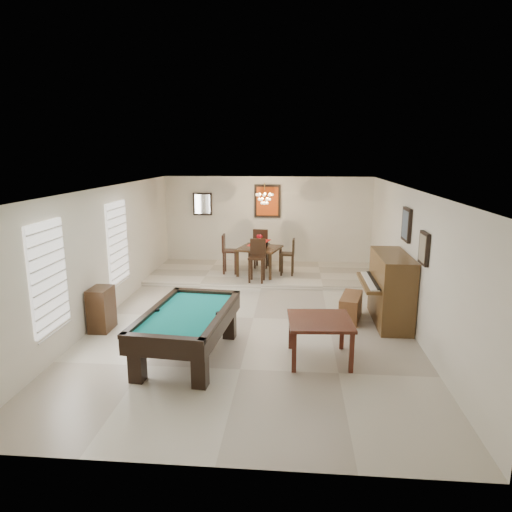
# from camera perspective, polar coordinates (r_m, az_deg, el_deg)

# --- Properties ---
(ground_plane) EXTENTS (6.00, 9.00, 0.02)m
(ground_plane) POSITION_cam_1_polar(r_m,az_deg,el_deg) (9.30, -0.32, -7.81)
(ground_plane) COLOR beige
(wall_back) EXTENTS (6.00, 0.04, 2.60)m
(wall_back) POSITION_cam_1_polar(r_m,az_deg,el_deg) (13.34, 1.43, 4.32)
(wall_back) COLOR silver
(wall_back) RESTS_ON ground_plane
(wall_front) EXTENTS (6.00, 0.04, 2.60)m
(wall_front) POSITION_cam_1_polar(r_m,az_deg,el_deg) (4.67, -5.46, -12.07)
(wall_front) COLOR silver
(wall_front) RESTS_ON ground_plane
(wall_left) EXTENTS (0.04, 9.00, 2.60)m
(wall_left) POSITION_cam_1_polar(r_m,az_deg,el_deg) (9.66, -18.34, 0.42)
(wall_left) COLOR silver
(wall_left) RESTS_ON ground_plane
(wall_right) EXTENTS (0.04, 9.00, 2.60)m
(wall_right) POSITION_cam_1_polar(r_m,az_deg,el_deg) (9.16, 18.71, -0.27)
(wall_right) COLOR silver
(wall_right) RESTS_ON ground_plane
(ceiling) EXTENTS (6.00, 9.00, 0.04)m
(ceiling) POSITION_cam_1_polar(r_m,az_deg,el_deg) (8.73, -0.34, 8.44)
(ceiling) COLOR white
(ceiling) RESTS_ON wall_back
(dining_step) EXTENTS (6.00, 2.50, 0.12)m
(dining_step) POSITION_cam_1_polar(r_m,az_deg,el_deg) (12.37, 1.05, -2.22)
(dining_step) COLOR beige
(dining_step) RESTS_ON ground_plane
(window_left_front) EXTENTS (0.06, 1.00, 1.70)m
(window_left_front) POSITION_cam_1_polar(r_m,az_deg,el_deg) (7.71, -24.52, -2.36)
(window_left_front) COLOR white
(window_left_front) RESTS_ON wall_left
(window_left_rear) EXTENTS (0.06, 1.00, 1.70)m
(window_left_rear) POSITION_cam_1_polar(r_m,az_deg,el_deg) (10.17, -16.92, 1.69)
(window_left_rear) COLOR white
(window_left_rear) RESTS_ON wall_left
(pool_table) EXTENTS (1.44, 2.38, 0.76)m
(pool_table) POSITION_cam_1_polar(r_m,az_deg,el_deg) (7.56, -8.50, -9.75)
(pool_table) COLOR black
(pool_table) RESTS_ON ground_plane
(square_table) EXTENTS (1.06, 1.06, 0.69)m
(square_table) POSITION_cam_1_polar(r_m,az_deg,el_deg) (7.48, 7.93, -10.31)
(square_table) COLOR #39160E
(square_table) RESTS_ON ground_plane
(upright_piano) EXTENTS (0.92, 1.64, 1.37)m
(upright_piano) POSITION_cam_1_polar(r_m,az_deg,el_deg) (9.21, 15.53, -3.94)
(upright_piano) COLOR brown
(upright_piano) RESTS_ON ground_plane
(piano_bench) EXTENTS (0.57, 0.97, 0.51)m
(piano_bench) POSITION_cam_1_polar(r_m,az_deg,el_deg) (9.32, 11.75, -6.32)
(piano_bench) COLOR brown
(piano_bench) RESTS_ON ground_plane
(apothecary_chest) EXTENTS (0.36, 0.55, 0.82)m
(apothecary_chest) POSITION_cam_1_polar(r_m,az_deg,el_deg) (9.05, -18.77, -6.29)
(apothecary_chest) COLOR black
(apothecary_chest) RESTS_ON ground_plane
(dining_table) EXTENTS (1.25, 1.25, 0.84)m
(dining_table) POSITION_cam_1_polar(r_m,az_deg,el_deg) (12.00, 0.43, -0.31)
(dining_table) COLOR black
(dining_table) RESTS_ON dining_step
(flower_vase) EXTENTS (0.14, 0.14, 0.23)m
(flower_vase) POSITION_cam_1_polar(r_m,az_deg,el_deg) (11.89, 0.44, 2.19)
(flower_vase) COLOR #A20D19
(flower_vase) RESTS_ON dining_table
(dining_chair_south) EXTENTS (0.42, 0.42, 1.06)m
(dining_chair_south) POSITION_cam_1_polar(r_m,az_deg,el_deg) (11.26, 0.10, -0.64)
(dining_chair_south) COLOR black
(dining_chair_south) RESTS_ON dining_step
(dining_chair_north) EXTENTS (0.45, 0.45, 1.11)m
(dining_chair_north) POSITION_cam_1_polar(r_m,az_deg,el_deg) (12.69, 0.71, 1.02)
(dining_chair_north) COLOR black
(dining_chair_north) RESTS_ON dining_step
(dining_chair_west) EXTENTS (0.40, 0.40, 1.04)m
(dining_chair_west) POSITION_cam_1_polar(r_m,az_deg,el_deg) (12.11, -3.25, 0.26)
(dining_chair_west) COLOR black
(dining_chair_west) RESTS_ON dining_step
(dining_chair_east) EXTENTS (0.37, 0.37, 0.96)m
(dining_chair_east) POSITION_cam_1_polar(r_m,az_deg,el_deg) (11.97, 3.93, -0.09)
(dining_chair_east) COLOR black
(dining_chair_east) RESTS_ON dining_step
(chandelier) EXTENTS (0.44, 0.44, 0.60)m
(chandelier) POSITION_cam_1_polar(r_m,az_deg,el_deg) (11.94, 1.07, 7.68)
(chandelier) COLOR #FFE5B2
(chandelier) RESTS_ON ceiling
(back_painting) EXTENTS (0.75, 0.06, 0.95)m
(back_painting) POSITION_cam_1_polar(r_m,az_deg,el_deg) (13.22, 1.44, 6.87)
(back_painting) COLOR #D84C14
(back_painting) RESTS_ON wall_back
(back_mirror) EXTENTS (0.55, 0.06, 0.65)m
(back_mirror) POSITION_cam_1_polar(r_m,az_deg,el_deg) (13.48, -6.70, 6.47)
(back_mirror) COLOR white
(back_mirror) RESTS_ON wall_back
(right_picture_upper) EXTENTS (0.06, 0.55, 0.65)m
(right_picture_upper) POSITION_cam_1_polar(r_m,az_deg,el_deg) (9.33, 18.31, 3.75)
(right_picture_upper) COLOR slate
(right_picture_upper) RESTS_ON wall_right
(right_picture_lower) EXTENTS (0.06, 0.45, 0.55)m
(right_picture_lower) POSITION_cam_1_polar(r_m,az_deg,el_deg) (8.12, 20.27, 0.90)
(right_picture_lower) COLOR gray
(right_picture_lower) RESTS_ON wall_right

